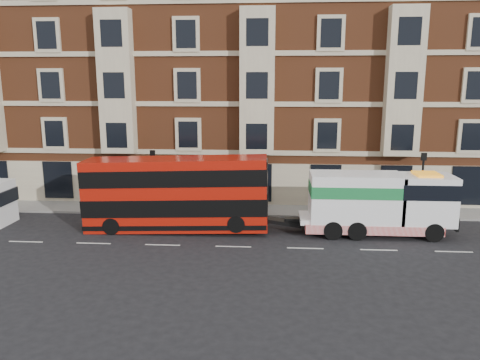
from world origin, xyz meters
name	(u,v)px	position (x,y,z in m)	size (l,w,h in m)	color
ground	(233,247)	(0.00, 0.00, 0.00)	(120.00, 120.00, 0.00)	black
sidewalk	(242,210)	(0.00, 7.50, 0.07)	(90.00, 3.00, 0.15)	slate
victorian_terrace	(254,70)	(0.50, 15.00, 10.07)	(45.00, 12.00, 20.40)	brown
lamp_post_west	(153,177)	(-6.00, 6.20, 2.68)	(0.35, 0.15, 4.35)	black
lamp_post_east	(422,180)	(12.00, 6.20, 2.68)	(0.35, 0.15, 4.35)	black
double_decker_bus	(176,193)	(-3.73, 2.78, 2.39)	(11.15, 2.56, 4.51)	#AC1509
tow_truck	(376,203)	(8.33, 2.78, 1.97)	(8.92, 2.64, 3.72)	white
pedestrian	(104,197)	(-9.73, 6.74, 1.04)	(0.65, 0.43, 1.79)	#1B2936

